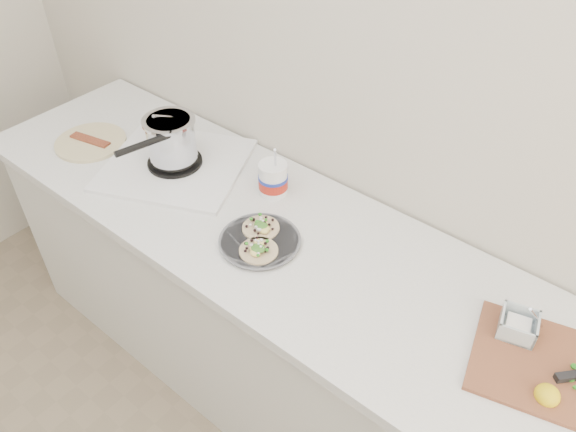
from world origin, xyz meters
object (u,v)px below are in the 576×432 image
Objects in this scene: stove at (173,149)px; tub at (273,177)px; taco_plate at (260,239)px; bacon_plate at (91,142)px; cutboard at (561,365)px.

stove is 2.78× the size of tub.
tub is (-0.13, 0.21, 0.05)m from taco_plate.
bacon_plate is (-0.36, -0.11, -0.07)m from stove.
cutboard is (0.87, 0.13, -0.00)m from taco_plate.
bacon_plate is at bearing 179.92° from taco_plate.
tub is 0.77m from bacon_plate.
stove reaches higher than taco_plate.
stove is 2.44× the size of taco_plate.
tub is 1.00m from cutboard.
tub is at bearing 16.14° from bacon_plate.
tub is at bearing 160.55° from cutboard.
stove reaches higher than bacon_plate.
bacon_plate is at bearing -163.86° from tub.
taco_plate is 0.52× the size of cutboard.
taco_plate is 0.25m from tub.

